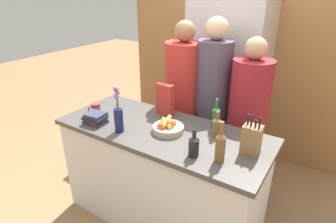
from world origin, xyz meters
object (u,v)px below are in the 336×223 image
knife_block (251,139)px  person_in_red_tee (247,117)px  fruit_bowl (168,127)px  person_in_blue (212,98)px  flower_vase (118,115)px  person_at_sink (183,97)px  bottle_oil (194,146)px  bottle_wine (220,146)px  coffee_mug (96,108)px  book_stack (95,118)px  bottle_water (216,116)px  bottle_vinegar (217,126)px  refrigerator (227,84)px  cereal_box (165,100)px

knife_block → person_in_red_tee: size_ratio=0.18×
fruit_bowl → person_in_blue: (0.06, 0.70, 0.03)m
flower_vase → person_at_sink: size_ratio=0.23×
bottle_oil → bottle_wine: (0.18, 0.03, 0.04)m
coffee_mug → person_in_blue: 1.11m
book_stack → bottle_water: bearing=28.7°
bottle_water → bottle_oil: bearing=-83.9°
knife_block → coffee_mug: knife_block is taller
coffee_mug → bottle_water: bearing=17.8°
bottle_vinegar → bottle_water: 0.14m
person_at_sink → person_in_red_tee: size_ratio=1.06×
coffee_mug → person_at_sink: (0.51, 0.71, -0.02)m
flower_vase → bottle_water: 0.78m
bottle_vinegar → refrigerator: bearing=108.3°
book_stack → person_in_blue: person_in_blue is taller
coffee_mug → book_stack: size_ratio=0.56×
bottle_oil → bottle_water: size_ratio=0.80×
book_stack → person_in_blue: size_ratio=0.11×
person_at_sink → bottle_vinegar: bearing=-48.7°
bottle_wine → person_in_blue: bearing=117.6°
refrigerator → cereal_box: bearing=-99.4°
flower_vase → cereal_box: size_ratio=1.35×
book_stack → bottle_water: size_ratio=0.78×
bottle_wine → flower_vase: bearing=-177.2°
refrigerator → knife_block: bearing=-61.4°
person_in_red_tee → bottle_vinegar: bearing=-111.2°
coffee_mug → person_in_red_tee: 1.39m
bottle_oil → bottle_vinegar: same height
book_stack → bottle_vinegar: (0.94, 0.36, 0.03)m
cereal_box → bottle_water: (0.49, 0.01, -0.04)m
coffee_mug → bottle_oil: 1.09m
book_stack → person_in_blue: (0.66, 0.91, 0.02)m
knife_block → bottle_oil: (-0.31, -0.25, -0.03)m
knife_block → bottle_water: 0.43m
flower_vase → cereal_box: (0.13, 0.47, 0.00)m
coffee_mug → bottle_wine: bottle_wine is taller
refrigerator → bottle_wine: 1.56m
refrigerator → fruit_bowl: 1.30m
knife_block → person_in_red_tee: bearing=109.6°
person_at_sink → bottle_water: bearing=-44.2°
bottle_oil → bottle_water: bottle_water is taller
refrigerator → flower_vase: (-0.30, -1.51, 0.11)m
book_stack → person_in_red_tee: size_ratio=0.12×
bottle_oil → flower_vase: bearing=-179.3°
bottle_oil → coffee_mug: bearing=172.6°
fruit_bowl → bottle_vinegar: bearing=24.0°
fruit_bowl → person_in_blue: person_in_blue is taller
bottle_vinegar → person_in_blue: size_ratio=0.11×
cereal_box → bottle_vinegar: size_ratio=1.42×
coffee_mug → person_in_blue: person_in_blue is taller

